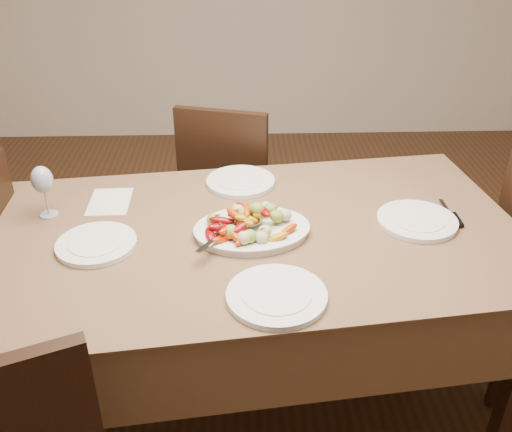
{
  "coord_description": "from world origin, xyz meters",
  "views": [
    {
      "loc": [
        -0.28,
        -1.42,
        1.79
      ],
      "look_at": [
        -0.22,
        0.24,
        0.82
      ],
      "focal_mm": 40.0,
      "sensor_mm": 36.0,
      "label": 1
    }
  ],
  "objects_px": {
    "dining_table": "(256,317)",
    "plate_left": "(96,244)",
    "chair_far": "(234,188)",
    "plate_far": "(241,182)",
    "plate_right": "(417,221)",
    "plate_near": "(277,296)",
    "wine_glass": "(44,190)",
    "serving_platter": "(252,231)"
  },
  "relations": [
    {
      "from": "dining_table",
      "to": "plate_right",
      "type": "distance_m",
      "value": 0.69
    },
    {
      "from": "wine_glass",
      "to": "plate_far",
      "type": "bearing_deg",
      "value": 18.14
    },
    {
      "from": "plate_right",
      "to": "plate_near",
      "type": "relative_size",
      "value": 0.95
    },
    {
      "from": "chair_far",
      "to": "plate_right",
      "type": "bearing_deg",
      "value": 143.64
    },
    {
      "from": "plate_far",
      "to": "plate_left",
      "type": "bearing_deg",
      "value": -137.46
    },
    {
      "from": "plate_left",
      "to": "plate_far",
      "type": "distance_m",
      "value": 0.65
    },
    {
      "from": "chair_far",
      "to": "serving_platter",
      "type": "xyz_separation_m",
      "value": [
        0.07,
        -0.89,
        0.3
      ]
    },
    {
      "from": "dining_table",
      "to": "plate_far",
      "type": "height_order",
      "value": "plate_far"
    },
    {
      "from": "chair_far",
      "to": "plate_right",
      "type": "relative_size",
      "value": 3.4
    },
    {
      "from": "wine_glass",
      "to": "plate_right",
      "type": "bearing_deg",
      "value": -4.29
    },
    {
      "from": "dining_table",
      "to": "chair_far",
      "type": "distance_m",
      "value": 0.88
    },
    {
      "from": "plate_near",
      "to": "plate_right",
      "type": "bearing_deg",
      "value": 37.86
    },
    {
      "from": "wine_glass",
      "to": "chair_far",
      "type": "bearing_deg",
      "value": 47.95
    },
    {
      "from": "serving_platter",
      "to": "plate_right",
      "type": "height_order",
      "value": "serving_platter"
    },
    {
      "from": "serving_platter",
      "to": "plate_left",
      "type": "height_order",
      "value": "serving_platter"
    },
    {
      "from": "plate_left",
      "to": "plate_right",
      "type": "height_order",
      "value": "same"
    },
    {
      "from": "dining_table",
      "to": "plate_near",
      "type": "height_order",
      "value": "plate_near"
    },
    {
      "from": "plate_far",
      "to": "plate_right",
      "type": "bearing_deg",
      "value": -27.75
    },
    {
      "from": "plate_left",
      "to": "chair_far",
      "type": "bearing_deg",
      "value": 64.67
    },
    {
      "from": "dining_table",
      "to": "wine_glass",
      "type": "bearing_deg",
      "value": 169.59
    },
    {
      "from": "serving_platter",
      "to": "plate_far",
      "type": "height_order",
      "value": "serving_platter"
    },
    {
      "from": "plate_far",
      "to": "dining_table",
      "type": "bearing_deg",
      "value": -82.25
    },
    {
      "from": "dining_table",
      "to": "plate_left",
      "type": "height_order",
      "value": "plate_left"
    },
    {
      "from": "plate_left",
      "to": "plate_near",
      "type": "height_order",
      "value": "same"
    },
    {
      "from": "dining_table",
      "to": "plate_far",
      "type": "relative_size",
      "value": 6.74
    },
    {
      "from": "chair_far",
      "to": "plate_far",
      "type": "height_order",
      "value": "chair_far"
    },
    {
      "from": "plate_far",
      "to": "serving_platter",
      "type": "bearing_deg",
      "value": -84.73
    },
    {
      "from": "plate_right",
      "to": "plate_left",
      "type": "bearing_deg",
      "value": -174.06
    },
    {
      "from": "plate_near",
      "to": "wine_glass",
      "type": "relative_size",
      "value": 1.43
    },
    {
      "from": "wine_glass",
      "to": "serving_platter",
      "type": "bearing_deg",
      "value": -11.93
    },
    {
      "from": "serving_platter",
      "to": "chair_far",
      "type": "bearing_deg",
      "value": 94.3
    },
    {
      "from": "plate_right",
      "to": "plate_near",
      "type": "xyz_separation_m",
      "value": [
        -0.52,
        -0.41,
        0.0
      ]
    },
    {
      "from": "dining_table",
      "to": "plate_left",
      "type": "relative_size",
      "value": 6.99
    },
    {
      "from": "plate_far",
      "to": "plate_near",
      "type": "bearing_deg",
      "value": -82.47
    },
    {
      "from": "serving_platter",
      "to": "plate_near",
      "type": "relative_size",
      "value": 1.31
    },
    {
      "from": "plate_left",
      "to": "wine_glass",
      "type": "xyz_separation_m",
      "value": [
        -0.21,
        0.21,
        0.09
      ]
    },
    {
      "from": "plate_near",
      "to": "dining_table",
      "type": "bearing_deg",
      "value": 97.32
    },
    {
      "from": "chair_far",
      "to": "plate_right",
      "type": "xyz_separation_m",
      "value": [
        0.65,
        -0.83,
        0.29
      ]
    },
    {
      "from": "dining_table",
      "to": "plate_right",
      "type": "height_order",
      "value": "plate_right"
    },
    {
      "from": "serving_platter",
      "to": "wine_glass",
      "type": "height_order",
      "value": "wine_glass"
    },
    {
      "from": "chair_far",
      "to": "wine_glass",
      "type": "distance_m",
      "value": 1.06
    },
    {
      "from": "dining_table",
      "to": "chair_far",
      "type": "relative_size",
      "value": 1.94
    }
  ]
}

